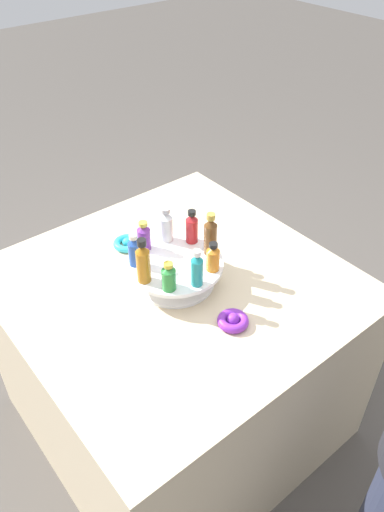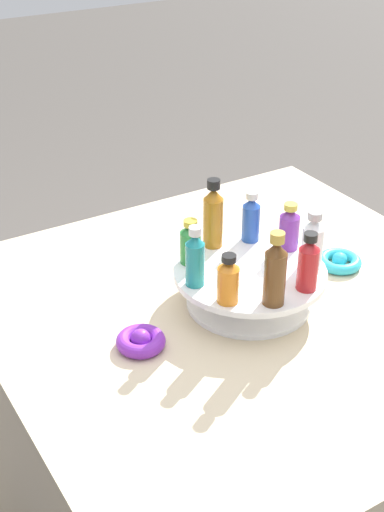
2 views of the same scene
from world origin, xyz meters
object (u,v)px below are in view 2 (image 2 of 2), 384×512
Objects in this scene: bottle_clear at (313,242)px; ribbon_bow_purple at (141,341)px; bottle_orange at (228,280)px; bottle_green at (190,243)px; display_stand at (249,284)px; ribbon_bow_teal at (339,261)px; bottle_purple at (289,228)px; bottle_red at (308,264)px; bottle_teal at (195,259)px; bottle_brown at (275,272)px; bottle_amber at (213,216)px; bottle_blue at (251,218)px.

bottle_clear is 0.37m from ribbon_bow_purple.
ribbon_bow_purple is (0.05, 0.15, -0.11)m from bottle_orange.
bottle_green is at bearing -5.04° from bottle_orange.
ribbon_bow_teal is (0.02, -0.24, -0.03)m from display_stand.
bottle_purple is 1.04× the size of ribbon_bow_teal.
bottle_orange is 0.23m from bottle_purple.
bottle_clear is at bearing -45.04° from bottle_red.
bottle_teal is at bearing 14.96° from bottle_orange.
bottle_brown is at bearing 114.96° from bottle_clear.
bottle_brown is 1.45× the size of bottle_purple.
display_stand is at bearing 24.96° from bottle_red.
bottle_orange is 0.67× the size of bottle_brown.
bottle_amber is 0.08m from bottle_green.
bottle_green is at bearing 14.96° from bottle_brown.
display_stand is at bearing -175.04° from bottle_amber.
ribbon_bow_purple is at bearing 72.85° from bottle_red.
bottle_teal is at bearing 34.96° from bottle_brown.
bottle_green is 0.08m from bottle_teal.
ribbon_bow_teal is (-0.08, -0.18, -0.11)m from bottle_blue.
bottle_clear is 0.08m from bottle_purple.
bottle_amber is 0.20m from bottle_clear.
bottle_orange is (-0.16, 0.16, -0.01)m from bottle_blue.
ribbon_bow_teal is (-0.07, -0.33, -0.11)m from bottle_green.
bottle_orange is 1.01× the size of ribbon_bow_teal.
display_stand is 0.14m from bottle_orange.
display_stand is 2.09× the size of bottle_brown.
bottle_teal reaches higher than ribbon_bow_purple.
bottle_amber reaches higher than ribbon_bow_purple.
bottle_red is (-0.20, 0.02, 0.00)m from bottle_blue.
bottle_teal is 0.23m from bottle_purple.
bottle_blue is 0.08m from bottle_amber.
bottle_amber reaches higher than bottle_brown.
bottle_blue is 0.76× the size of bottle_brown.
bottle_green is 0.20m from bottle_purple.
bottle_amber reaches higher than bottle_red.
bottle_amber is 0.30m from ribbon_bow_purple.
bottle_brown reaches higher than bottle_red.
ribbon_bow_purple is at bearing 84.42° from bottle_clear.
bottle_green is 0.22m from ribbon_bow_purple.
bottle_amber is at bearing 68.33° from ribbon_bow_teal.
bottle_teal is 0.20m from bottle_red.
bottle_orange is at bearing 134.96° from bottle_blue.
bottle_clear is (-0.15, -0.04, 0.00)m from bottle_blue.
bottle_blue is at bearing -5.04° from bottle_red.
bottle_blue reaches higher than display_stand.
bottle_blue is 0.90× the size of bottle_teal.
bottle_green is at bearing 44.96° from display_stand.
bottle_green is 0.93× the size of bottle_purple.
bottle_brown is at bearing 94.96° from bottle_red.
bottle_amber is at bearing -65.04° from bottle_green.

